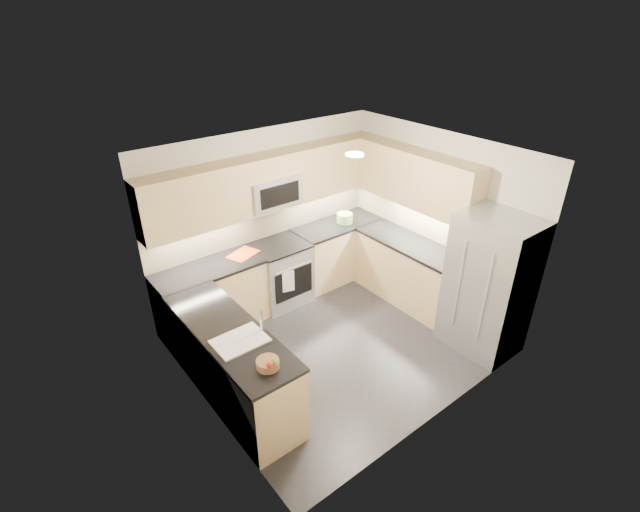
{
  "coord_description": "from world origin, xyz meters",
  "views": [
    {
      "loc": [
        -3.13,
        -3.62,
        3.95
      ],
      "look_at": [
        0.0,
        0.35,
        1.15
      ],
      "focal_mm": 26.0,
      "sensor_mm": 36.0,
      "label": 1
    }
  ],
  "objects": [
    {
      "name": "wall_right",
      "position": [
        1.8,
        0.0,
        1.25
      ],
      "size": [
        0.02,
        3.2,
        2.5
      ],
      "primitive_type": "cube",
      "color": "beige",
      "rests_on": "floor"
    },
    {
      "name": "base_cab_peninsula",
      "position": [
        -1.5,
        0.0,
        0.45
      ],
      "size": [
        0.6,
        2.0,
        0.9
      ],
      "primitive_type": "cube",
      "color": "#D8B982",
      "rests_on": "floor"
    },
    {
      "name": "dish_towel_check",
      "position": [
        -0.12,
        0.91,
        0.55
      ],
      "size": [
        0.17,
        0.06,
        0.32
      ],
      "primitive_type": "cube",
      "rotation": [
        0.0,
        0.0,
        -0.27
      ],
      "color": "white",
      "rests_on": "oven_handle"
    },
    {
      "name": "fridge_handle_right",
      "position": [
        1.08,
        -0.97,
        0.95
      ],
      "size": [
        0.02,
        0.02,
        1.2
      ],
      "primitive_type": "cylinder",
      "color": "#B2B5BA",
      "rests_on": "refrigerator"
    },
    {
      "name": "gas_range",
      "position": [
        0.0,
        1.28,
        0.46
      ],
      "size": [
        0.76,
        0.65,
        0.91
      ],
      "primitive_type": "cube",
      "color": "#AAAEB2",
      "rests_on": "floor"
    },
    {
      "name": "fruit_basket",
      "position": [
        -1.48,
        -0.73,
        0.98
      ],
      "size": [
        0.27,
        0.27,
        0.08
      ],
      "primitive_type": "cylinder",
      "rotation": [
        0.0,
        0.0,
        0.28
      ],
      "color": "#946545",
      "rests_on": "countertop_peninsula"
    },
    {
      "name": "wall_front",
      "position": [
        0.0,
        -1.6,
        1.25
      ],
      "size": [
        3.6,
        0.02,
        2.5
      ],
      "primitive_type": "cube",
      "color": "beige",
      "rests_on": "floor"
    },
    {
      "name": "fruit_pear",
      "position": [
        -1.45,
        -0.81,
        1.05
      ],
      "size": [
        0.06,
        0.06,
        0.06
      ],
      "primitive_type": "sphere",
      "color": "#62A848",
      "rests_on": "fruit_basket"
    },
    {
      "name": "faucet",
      "position": [
        -1.24,
        -0.25,
        1.08
      ],
      "size": [
        0.03,
        0.03,
        0.28
      ],
      "primitive_type": "cylinder",
      "color": "silver",
      "rests_on": "countertop_peninsula"
    },
    {
      "name": "oven_handle",
      "position": [
        0.0,
        0.93,
        0.72
      ],
      "size": [
        0.6,
        0.02,
        0.02
      ],
      "primitive_type": "cylinder",
      "rotation": [
        0.0,
        1.57,
        0.0
      ],
      "color": "#B2B5BA",
      "rests_on": "gas_range"
    },
    {
      "name": "upper_cab_right",
      "position": [
        1.62,
        0.28,
        1.83
      ],
      "size": [
        0.35,
        1.95,
        0.75
      ],
      "primitive_type": "cube",
      "color": "#D8B982",
      "rests_on": "wall_right"
    },
    {
      "name": "countertop_right",
      "position": [
        1.5,
        0.15,
        0.92
      ],
      "size": [
        0.63,
        1.7,
        0.04
      ],
      "primitive_type": "cube",
      "color": "black",
      "rests_on": "base_cab_right"
    },
    {
      "name": "fruit_apple",
      "position": [
        -1.52,
        -0.83,
        1.05
      ],
      "size": [
        0.07,
        0.07,
        0.07
      ],
      "primitive_type": "sphere",
      "color": "#AC2513",
      "rests_on": "fruit_basket"
    },
    {
      "name": "utensil_bowl",
      "position": [
        1.21,
        1.26,
        1.01
      ],
      "size": [
        0.33,
        0.33,
        0.14
      ],
      "primitive_type": "cylinder",
      "rotation": [
        0.0,
        0.0,
        -0.43
      ],
      "color": "#6AB74E",
      "rests_on": "countertop_back_right"
    },
    {
      "name": "microwave",
      "position": [
        0.0,
        1.4,
        1.7
      ],
      "size": [
        0.76,
        0.4,
        0.4
      ],
      "primitive_type": "cube",
      "color": "#A6A8AE",
      "rests_on": "upper_cab_back"
    },
    {
      "name": "countertop_peninsula",
      "position": [
        -1.5,
        0.0,
        0.92
      ],
      "size": [
        0.63,
        2.0,
        0.04
      ],
      "primitive_type": "cube",
      "color": "black",
      "rests_on": "base_cab_peninsula"
    },
    {
      "name": "wall_back",
      "position": [
        0.0,
        1.6,
        1.25
      ],
      "size": [
        3.6,
        0.02,
        2.5
      ],
      "primitive_type": "cube",
      "color": "beige",
      "rests_on": "floor"
    },
    {
      "name": "ceiling",
      "position": [
        0.0,
        0.0,
        2.5
      ],
      "size": [
        3.6,
        3.2,
        0.02
      ],
      "primitive_type": "cube",
      "color": "beige",
      "rests_on": "wall_back"
    },
    {
      "name": "base_cab_back_right",
      "position": [
        1.09,
        1.3,
        0.45
      ],
      "size": [
        1.42,
        0.6,
        0.9
      ],
      "primitive_type": "cube",
      "color": "#D8B982",
      "rests_on": "floor"
    },
    {
      "name": "microwave_door",
      "position": [
        0.0,
        1.2,
        1.7
      ],
      "size": [
        0.6,
        0.01,
        0.28
      ],
      "primitive_type": "cube",
      "color": "black",
      "rests_on": "microwave"
    },
    {
      "name": "base_cab_back_left",
      "position": [
        -1.09,
        1.3,
        0.45
      ],
      "size": [
        1.42,
        0.6,
        0.9
      ],
      "primitive_type": "cube",
      "color": "#D8B982",
      "rests_on": "floor"
    },
    {
      "name": "backsplash_right",
      "position": [
        1.8,
        0.45,
        1.2
      ],
      "size": [
        0.01,
        2.3,
        0.51
      ],
      "primitive_type": "cube",
      "color": "tan",
      "rests_on": "wall_right"
    },
    {
      "name": "base_cab_right",
      "position": [
        1.5,
        0.15,
        0.45
      ],
      "size": [
        0.6,
        1.7,
        0.9
      ],
      "primitive_type": "cube",
      "color": "#D8B982",
      "rests_on": "floor"
    },
    {
      "name": "range_cooktop",
      "position": [
        0.0,
        1.28,
        0.92
      ],
      "size": [
        0.76,
        0.65,
        0.03
      ],
      "primitive_type": "cube",
      "color": "black",
      "rests_on": "gas_range"
    },
    {
      "name": "sink_basin",
      "position": [
        -1.5,
        -0.25,
        0.88
      ],
      "size": [
        0.52,
        0.38,
        0.16
      ],
      "primitive_type": "cube",
      "color": "white",
      "rests_on": "base_cab_peninsula"
    },
    {
      "name": "backsplash_back",
      "position": [
        0.0,
        1.6,
        1.2
      ],
      "size": [
        3.6,
        0.01,
        0.51
      ],
      "primitive_type": "cube",
      "color": "tan",
      "rests_on": "wall_back"
    },
    {
      "name": "countertop_back_right",
      "position": [
        1.09,
        1.3,
        0.92
      ],
      "size": [
        1.42,
        0.63,
        0.04
      ],
      "primitive_type": "cube",
      "color": "black",
      "rests_on": "base_cab_back_right"
    },
    {
      "name": "wall_left",
      "position": [
        -1.8,
        0.0,
        1.25
      ],
      "size": [
        0.02,
        3.2,
        2.5
      ],
      "primitive_type": "cube",
      "color": "beige",
      "rests_on": "floor"
    },
    {
      "name": "floor",
      "position": [
        0.0,
        0.0,
        0.0
      ],
      "size": [
        3.6,
        3.2,
        0.0
      ],
      "primitive_type": "cube",
      "color": "#27272C",
      "rests_on": "ground"
    },
    {
      "name": "upper_cab_back",
      "position": [
        0.0,
        1.43,
        1.83
      ],
      "size": [
        3.6,
        0.35,
        0.75
      ],
      "primitive_type": "cube",
      "color": "#D8B982",
      "rests_on": "wall_back"
    },
    {
      "name": "refrigerator",
      "position": [
        1.45,
        -1.15,
        0.9
      ],
      "size": [
        0.7,
        0.9,
        1.8
      ],
      "primitive_type": "cube",
      "color": "#9C9FA3",
      "rests_on": "floor"
    },
    {
      "name": "oven_door_glass",
      "position": [
        0.0,
        0.95,
        0.45
      ],
      "size": [
        0.62,
        0.02,
        0.45
      ],
      "primitive_type": "cube",
      "color": "black",
      "rests_on": "gas_range"
    },
    {
      "name": "countertop_back_left",
      "position": [
        -1.09,
        1.3,
        0.92
      ],
      "size": [
        1.42,
        0.63,
        0.04
      ],
      "primitive_type": "cube",
      "color": "black",
      "rests_on": "base_cab_back_left"
    },
    {
      "name": "fridge_handle_left",
      "position": [
        1.08,
        -1.33,
        0.95
      ],
      "size": [
        0.02,
        0.02,
        1.2
      ],
      "primitive_type": "cylinder",
      "color": "#B2B5BA",
      "rests_on": "refrigerator"
    },
    {
      "name": "cutting_board",
      "position": [
        -0.56,
        1.32,
        0.95
      ],
      "size": [
        0.47,
        0.4,
        0.01
      ],
      "primitive_type": "cube",
      "rotation": [
        0.0,
        0.0,
        0.34
      ],
      "color": "#CC4613",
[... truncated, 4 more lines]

